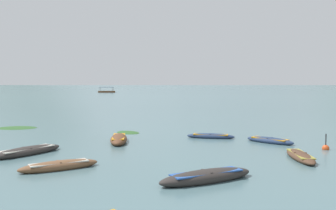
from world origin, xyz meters
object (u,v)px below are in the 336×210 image
(rowboat_3, at_px, (211,136))
(rowboat_8, at_px, (270,141))
(rowboat_2, at_px, (27,151))
(rowboat_9, at_px, (59,166))
(mooring_buoy, at_px, (326,148))
(rowboat_7, at_px, (300,156))
(rowboat_1, at_px, (119,139))
(rowboat_5, at_px, (207,177))
(ferry_0, at_px, (107,92))

(rowboat_3, xyz_separation_m, rowboat_8, (3.71, -1.69, 0.01))
(rowboat_2, height_order, rowboat_9, rowboat_2)
(rowboat_3, xyz_separation_m, mooring_buoy, (6.43, -3.95, -0.03))
(rowboat_7, bearing_deg, rowboat_1, 156.52)
(rowboat_5, relative_size, mooring_buoy, 3.89)
(ferry_0, bearing_deg, rowboat_7, -71.71)
(rowboat_8, bearing_deg, rowboat_7, -83.73)
(rowboat_7, xyz_separation_m, rowboat_8, (-0.55, 5.04, 0.00))
(rowboat_5, xyz_separation_m, rowboat_9, (-6.44, 1.45, -0.03))
(rowboat_3, xyz_separation_m, ferry_0, (-40.07, 127.42, 0.32))
(rowboat_1, xyz_separation_m, mooring_buoy, (12.41, -1.67, -0.09))
(rowboat_9, bearing_deg, rowboat_5, -12.70)
(rowboat_3, relative_size, rowboat_8, 1.09)
(mooring_buoy, bearing_deg, rowboat_1, 172.32)
(rowboat_7, xyz_separation_m, rowboat_9, (-11.21, -3.19, 0.02))
(rowboat_3, height_order, rowboat_8, rowboat_8)
(rowboat_5, relative_size, rowboat_8, 1.29)
(rowboat_3, bearing_deg, rowboat_1, -159.15)
(rowboat_2, bearing_deg, rowboat_9, -46.54)
(rowboat_2, height_order, rowboat_3, rowboat_2)
(rowboat_8, height_order, mooring_buoy, mooring_buoy)
(rowboat_8, distance_m, rowboat_9, 13.47)
(rowboat_3, relative_size, mooring_buoy, 3.30)
(rowboat_1, distance_m, mooring_buoy, 12.52)
(mooring_buoy, bearing_deg, ferry_0, 109.49)
(ferry_0, bearing_deg, mooring_buoy, -70.51)
(rowboat_2, bearing_deg, rowboat_3, 34.15)
(rowboat_9, bearing_deg, rowboat_8, 37.67)
(rowboat_1, height_order, rowboat_3, rowboat_1)
(rowboat_1, relative_size, rowboat_8, 1.30)
(rowboat_2, bearing_deg, ferry_0, 102.65)
(rowboat_2, relative_size, rowboat_9, 1.26)
(rowboat_8, xyz_separation_m, ferry_0, (-43.78, 129.11, 0.31))
(rowboat_7, distance_m, mooring_buoy, 3.52)
(rowboat_8, bearing_deg, rowboat_2, -159.67)
(rowboat_7, bearing_deg, rowboat_5, -135.75)
(rowboat_8, xyz_separation_m, mooring_buoy, (2.72, -2.26, -0.04))
(rowboat_2, relative_size, mooring_buoy, 4.08)
(rowboat_1, xyz_separation_m, rowboat_5, (5.48, -9.09, -0.01))
(rowboat_9, bearing_deg, rowboat_3, 54.99)
(rowboat_3, bearing_deg, mooring_buoy, -31.57)
(rowboat_7, height_order, rowboat_8, same)
(rowboat_5, bearing_deg, rowboat_3, 87.47)
(rowboat_3, xyz_separation_m, rowboat_9, (-6.95, -9.92, 0.02))
(rowboat_2, bearing_deg, mooring_buoy, 9.70)
(ferry_0, bearing_deg, rowboat_3, -72.54)
(rowboat_1, bearing_deg, rowboat_2, -131.60)
(rowboat_8, height_order, rowboat_9, rowboat_9)
(rowboat_8, relative_size, ferry_0, 0.41)
(rowboat_2, xyz_separation_m, rowboat_5, (9.45, -4.62, 0.02))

